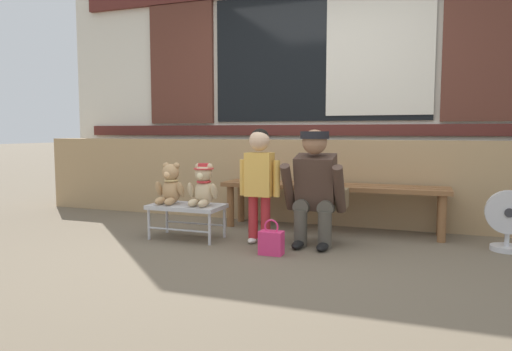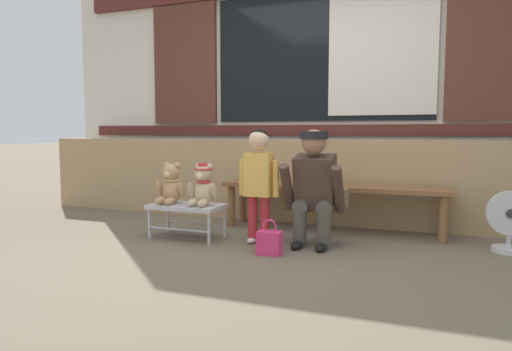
# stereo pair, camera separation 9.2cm
# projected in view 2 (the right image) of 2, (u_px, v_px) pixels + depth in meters

# --- Properties ---
(ground_plane) EXTENTS (60.00, 60.00, 0.00)m
(ground_plane) POSITION_uv_depth(u_px,v_px,m) (260.00, 255.00, 3.52)
(ground_plane) COLOR brown
(brick_low_wall) EXTENTS (6.38, 0.25, 0.85)m
(brick_low_wall) POSITION_uv_depth(u_px,v_px,m) (310.00, 181.00, 4.80)
(brick_low_wall) COLOR tan
(brick_low_wall) RESTS_ON ground
(shop_facade) EXTENTS (6.51, 0.26, 3.50)m
(shop_facade) POSITION_uv_depth(u_px,v_px,m) (323.00, 57.00, 5.15)
(shop_facade) COLOR silver
(shop_facade) RESTS_ON ground
(wooden_bench_long) EXTENTS (2.10, 0.40, 0.44)m
(wooden_bench_long) POSITION_uv_depth(u_px,v_px,m) (332.00, 192.00, 4.35)
(wooden_bench_long) COLOR brown
(wooden_bench_long) RESTS_ON ground
(small_display_bench) EXTENTS (0.64, 0.36, 0.30)m
(small_display_bench) POSITION_uv_depth(u_px,v_px,m) (187.00, 208.00, 4.07)
(small_display_bench) COLOR #BCBCC1
(small_display_bench) RESTS_ON ground
(teddy_bear_plain) EXTENTS (0.28, 0.26, 0.36)m
(teddy_bear_plain) POSITION_uv_depth(u_px,v_px,m) (171.00, 185.00, 4.11)
(teddy_bear_plain) COLOR tan
(teddy_bear_plain) RESTS_ON small_display_bench
(teddy_bear_with_hat) EXTENTS (0.28, 0.27, 0.36)m
(teddy_bear_with_hat) POSITION_uv_depth(u_px,v_px,m) (203.00, 185.00, 3.99)
(teddy_bear_with_hat) COLOR #CCB289
(teddy_bear_with_hat) RESTS_ON small_display_bench
(child_standing) EXTENTS (0.35, 0.18, 0.96)m
(child_standing) POSITION_uv_depth(u_px,v_px,m) (259.00, 173.00, 3.85)
(child_standing) COLOR #B7282D
(child_standing) RESTS_ON ground
(adult_crouching) EXTENTS (0.50, 0.49, 0.95)m
(adult_crouching) POSITION_uv_depth(u_px,v_px,m) (316.00, 187.00, 3.79)
(adult_crouching) COLOR #4C473D
(adult_crouching) RESTS_ON ground
(handbag_on_ground) EXTENTS (0.18, 0.11, 0.27)m
(handbag_on_ground) POSITION_uv_depth(u_px,v_px,m) (270.00, 242.00, 3.53)
(handbag_on_ground) COLOR #E53370
(handbag_on_ground) RESTS_ON ground
(floor_fan) EXTENTS (0.34, 0.24, 0.48)m
(floor_fan) POSITION_uv_depth(u_px,v_px,m) (510.00, 222.00, 3.57)
(floor_fan) COLOR silver
(floor_fan) RESTS_ON ground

